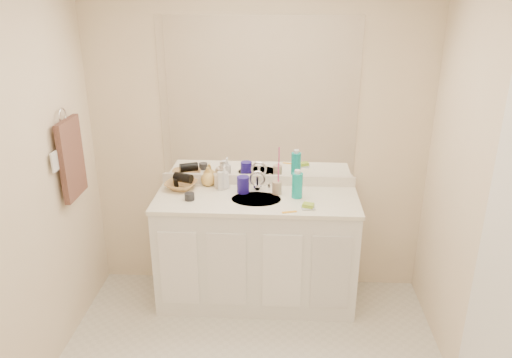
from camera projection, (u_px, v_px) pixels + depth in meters
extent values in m
cube|color=#F6E1C1|center=(258.00, 145.00, 3.84)|extent=(2.60, 0.02, 2.40)
cube|color=#F6E1C1|center=(7.00, 214.00, 2.70)|extent=(0.02, 2.60, 2.40)
cube|color=#F6E1C1|center=(497.00, 227.00, 2.56)|extent=(0.02, 2.60, 2.40)
cube|color=white|center=(256.00, 251.00, 3.87)|extent=(1.50, 0.55, 0.85)
cube|color=white|center=(256.00, 200.00, 3.71)|extent=(1.52, 0.57, 0.03)
cube|color=white|center=(258.00, 180.00, 3.93)|extent=(1.52, 0.03, 0.08)
cylinder|color=beige|center=(256.00, 200.00, 3.69)|extent=(0.37, 0.37, 0.02)
cylinder|color=silver|center=(258.00, 183.00, 3.83)|extent=(0.02, 0.02, 0.11)
cube|color=white|center=(258.00, 99.00, 3.70)|extent=(1.48, 0.01, 1.20)
cylinder|color=navy|center=(243.00, 185.00, 3.78)|extent=(0.12, 0.12, 0.13)
cylinder|color=tan|center=(277.00, 188.00, 3.76)|extent=(0.10, 0.10, 0.10)
cylinder|color=#E63C8A|center=(278.00, 175.00, 3.72)|extent=(0.01, 0.04, 0.20)
cylinder|color=#0EAAA4|center=(297.00, 185.00, 3.68)|extent=(0.10, 0.10, 0.19)
cube|color=silver|center=(308.00, 208.00, 3.53)|extent=(0.10, 0.09, 0.01)
cube|color=#8EBA2D|center=(308.00, 205.00, 3.52)|extent=(0.09, 0.08, 0.03)
cube|color=#EEA419|center=(289.00, 212.00, 3.47)|extent=(0.11, 0.05, 0.00)
cylinder|color=black|center=(190.00, 197.00, 3.66)|extent=(0.08, 0.08, 0.05)
cylinder|color=silver|center=(221.00, 181.00, 3.81)|extent=(0.05, 0.05, 0.15)
imported|color=white|center=(225.00, 177.00, 3.84)|extent=(0.07, 0.07, 0.18)
imported|color=beige|center=(219.00, 177.00, 3.87)|extent=(0.09, 0.09, 0.16)
imported|color=#DFB157|center=(208.00, 176.00, 3.91)|extent=(0.13, 0.13, 0.15)
imported|color=#B58349|center=(181.00, 185.00, 3.86)|extent=(0.29, 0.29, 0.06)
cylinder|color=black|center=(183.00, 178.00, 3.83)|extent=(0.16, 0.12, 0.07)
torus|color=silver|center=(62.00, 116.00, 3.29)|extent=(0.01, 0.11, 0.11)
cube|color=#422923|center=(72.00, 159.00, 3.40)|extent=(0.04, 0.32, 0.55)
cube|color=white|center=(55.00, 162.00, 3.20)|extent=(0.01, 0.08, 0.13)
cube|color=white|center=(512.00, 293.00, 2.36)|extent=(0.02, 0.82, 2.00)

